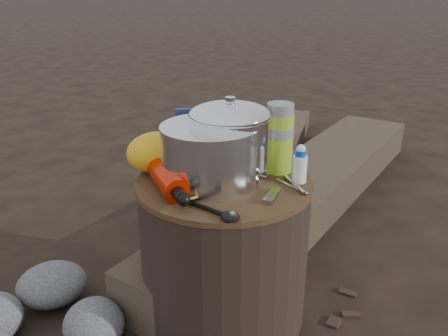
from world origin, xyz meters
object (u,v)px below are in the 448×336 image
object	(u,v)px
stump	(224,250)
travel_mug	(255,141)
camping_pot	(230,141)
fuel_bottle	(166,177)
thermos	(279,138)
log_main	(305,191)

from	to	relation	value
stump	travel_mug	bearing A→B (deg)	41.02
camping_pot	fuel_bottle	world-z (taller)	camping_pot
fuel_bottle	travel_mug	distance (m)	0.34
thermos	travel_mug	world-z (taller)	thermos
travel_mug	stump	bearing A→B (deg)	-138.98
stump	travel_mug	distance (m)	0.34
log_main	travel_mug	bearing A→B (deg)	-82.84
fuel_bottle	travel_mug	bearing A→B (deg)	20.58
stump	thermos	size ratio (longest dim) A/B	2.46
stump	travel_mug	xyz separation A→B (m)	(0.15, 0.13, 0.27)
camping_pot	thermos	size ratio (longest dim) A/B	1.10
stump	fuel_bottle	xyz separation A→B (m)	(-0.16, 0.01, 0.25)
log_main	thermos	size ratio (longest dim) A/B	10.36
log_main	stump	bearing A→B (deg)	-83.17
log_main	fuel_bottle	xyz separation A→B (m)	(-0.75, -0.52, 0.39)
camping_pot	travel_mug	xyz separation A→B (m)	(0.13, 0.12, -0.06)
camping_pot	thermos	distance (m)	0.15
fuel_bottle	travel_mug	size ratio (longest dim) A/B	2.56
thermos	travel_mug	bearing A→B (deg)	97.57
stump	fuel_bottle	world-z (taller)	fuel_bottle
camping_pot	fuel_bottle	distance (m)	0.20
stump	travel_mug	world-z (taller)	travel_mug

